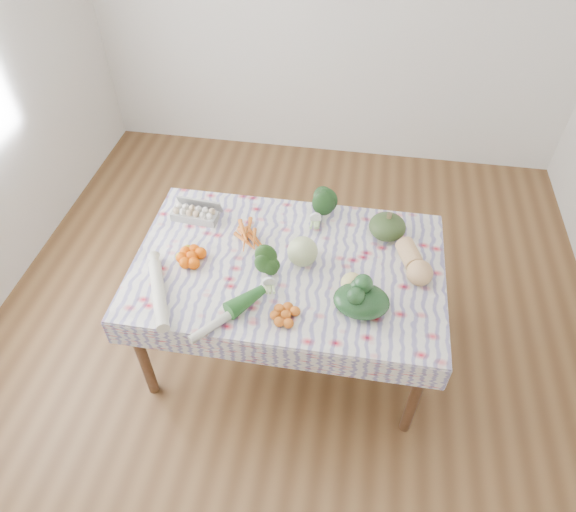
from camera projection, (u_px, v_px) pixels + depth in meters
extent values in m
plane|color=brown|center=(288.00, 345.00, 3.29)|extent=(4.50, 4.50, 0.00)
cube|color=brown|center=(288.00, 268.00, 2.77)|extent=(1.60, 1.00, 0.04)
cylinder|color=brown|center=(143.00, 356.00, 2.82)|extent=(0.06, 0.06, 0.71)
cylinder|color=brown|center=(415.00, 395.00, 2.65)|extent=(0.06, 0.06, 0.71)
cylinder|color=brown|center=(190.00, 246.00, 3.43)|extent=(0.06, 0.06, 0.71)
cylinder|color=brown|center=(414.00, 272.00, 3.26)|extent=(0.06, 0.06, 0.71)
cube|color=silver|center=(288.00, 264.00, 2.75)|extent=(1.66, 1.06, 0.01)
cube|color=#A4A39F|center=(195.00, 215.00, 2.98)|extent=(0.28, 0.13, 0.07)
cube|color=orange|center=(249.00, 236.00, 2.87)|extent=(0.27, 0.26, 0.04)
ellipsoid|color=#193C17|center=(315.00, 207.00, 2.96)|extent=(0.20, 0.19, 0.16)
ellipsoid|color=#324821|center=(387.00, 227.00, 2.86)|extent=(0.22, 0.22, 0.13)
sphere|color=#B9C987|center=(303.00, 251.00, 2.70)|extent=(0.20, 0.20, 0.16)
ellipsoid|color=tan|center=(415.00, 261.00, 2.67)|extent=(0.23, 0.32, 0.14)
cube|color=#FF5A03|center=(192.00, 257.00, 2.74)|extent=(0.24, 0.24, 0.07)
ellipsoid|color=#244B19|center=(268.00, 272.00, 2.63)|extent=(0.18, 0.18, 0.11)
cube|color=orange|center=(286.00, 315.00, 2.48)|extent=(0.21, 0.21, 0.05)
sphere|color=#DDCC72|center=(352.00, 283.00, 2.58)|extent=(0.11, 0.11, 0.11)
ellipsoid|color=#163519|center=(361.00, 301.00, 2.49)|extent=(0.31, 0.27, 0.12)
cylinder|color=silver|center=(159.00, 294.00, 2.56)|extent=(0.25, 0.44, 0.07)
cylinder|color=beige|center=(227.00, 316.00, 2.47)|extent=(0.31, 0.36, 0.05)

